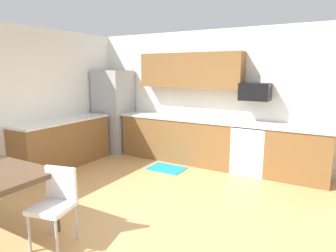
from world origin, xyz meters
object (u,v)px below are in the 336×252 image
at_px(oven_range, 251,148).
at_px(chair_near_table, 56,200).
at_px(refrigerator, 114,111).
at_px(microwave, 255,92).

distance_m(oven_range, chair_near_table, 3.63).
distance_m(refrigerator, oven_range, 3.26).
bearing_deg(oven_range, microwave, 90.00).
bearing_deg(microwave, refrigerator, -176.81).
xyz_separation_m(refrigerator, microwave, (3.23, 0.18, 0.56)).
distance_m(refrigerator, microwave, 3.28).
height_order(refrigerator, microwave, refrigerator).
xyz_separation_m(oven_range, microwave, (-0.00, 0.10, 1.06)).
bearing_deg(microwave, oven_range, -90.00).
bearing_deg(oven_range, chair_near_table, -110.18).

